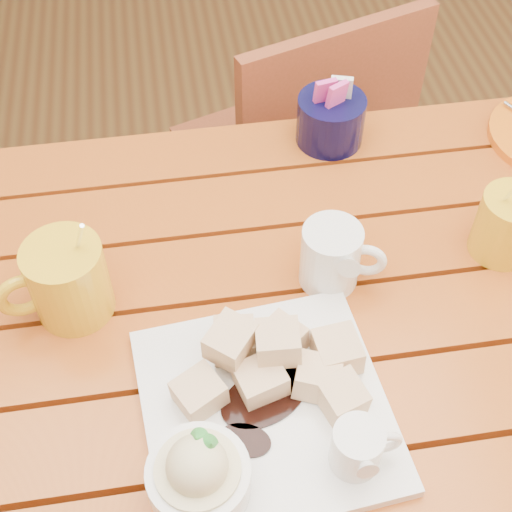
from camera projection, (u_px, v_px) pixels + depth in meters
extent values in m
cube|color=#8E3512|center=(255.00, 427.00, 0.80)|extent=(1.20, 0.11, 0.03)
cube|color=#8E3512|center=(241.00, 343.00, 0.88)|extent=(1.20, 0.11, 0.03)
cube|color=#8E3512|center=(229.00, 272.00, 0.95)|extent=(1.20, 0.11, 0.03)
cube|color=#8E3512|center=(218.00, 211.00, 1.02)|extent=(1.20, 0.11, 0.03)
cube|color=#8E3512|center=(210.00, 158.00, 1.10)|extent=(1.20, 0.11, 0.03)
cube|color=#8E3512|center=(210.00, 176.00, 1.15)|extent=(1.12, 0.04, 0.08)
cylinder|color=#8E3512|center=(488.00, 266.00, 1.44)|extent=(0.06, 0.06, 0.72)
cube|color=white|center=(265.00, 409.00, 0.79)|extent=(0.29, 0.29, 0.02)
cube|color=#C8833D|center=(234.00, 340.00, 0.82)|extent=(0.05, 0.05, 0.04)
cube|color=#C8833D|center=(261.00, 380.00, 0.79)|extent=(0.06, 0.06, 0.04)
cube|color=#C8833D|center=(278.00, 343.00, 0.78)|extent=(0.05, 0.05, 0.04)
cube|color=#C8833D|center=(282.00, 339.00, 0.82)|extent=(0.07, 0.07, 0.04)
cube|color=#C8833D|center=(342.00, 397.00, 0.77)|extent=(0.06, 0.06, 0.04)
cube|color=#C8833D|center=(199.00, 393.00, 0.78)|extent=(0.06, 0.06, 0.04)
cube|color=#C8833D|center=(337.00, 351.00, 0.81)|extent=(0.05, 0.05, 0.04)
cube|color=#C8833D|center=(230.00, 341.00, 0.78)|extent=(0.07, 0.07, 0.04)
cube|color=#C8833D|center=(318.00, 378.00, 0.79)|extent=(0.06, 0.06, 0.04)
cylinder|color=white|center=(199.00, 479.00, 0.71)|extent=(0.11, 0.11, 0.04)
cylinder|color=beige|center=(198.00, 474.00, 0.70)|extent=(0.09, 0.09, 0.03)
sphere|color=beige|center=(197.00, 466.00, 0.69)|extent=(0.06, 0.06, 0.06)
cone|color=green|center=(209.00, 444.00, 0.68)|extent=(0.03, 0.04, 0.03)
cone|color=green|center=(198.00, 438.00, 0.68)|extent=(0.03, 0.03, 0.02)
cylinder|color=white|center=(356.00, 448.00, 0.73)|extent=(0.05, 0.05, 0.06)
cylinder|color=black|center=(359.00, 437.00, 0.71)|extent=(0.04, 0.04, 0.01)
cone|color=white|center=(365.00, 464.00, 0.69)|extent=(0.02, 0.02, 0.03)
torus|color=white|center=(386.00, 442.00, 0.73)|extent=(0.04, 0.01, 0.04)
cylinder|color=gold|center=(69.00, 280.00, 0.85)|extent=(0.10, 0.10, 0.11)
cylinder|color=black|center=(61.00, 256.00, 0.82)|extent=(0.08, 0.08, 0.01)
torus|color=gold|center=(23.00, 296.00, 0.84)|extent=(0.07, 0.03, 0.07)
cylinder|color=silver|center=(76.00, 252.00, 0.83)|extent=(0.04, 0.05, 0.14)
cylinder|color=gold|center=(507.00, 225.00, 0.92)|extent=(0.08, 0.08, 0.09)
cylinder|color=silver|center=(501.00, 204.00, 0.90)|extent=(0.02, 0.06, 0.12)
cylinder|color=white|center=(330.00, 256.00, 0.89)|extent=(0.08, 0.08, 0.09)
cylinder|color=white|center=(333.00, 235.00, 0.86)|extent=(0.06, 0.06, 0.01)
cone|color=white|center=(339.00, 263.00, 0.84)|extent=(0.04, 0.04, 0.03)
torus|color=white|center=(365.00, 251.00, 0.89)|extent=(0.05, 0.03, 0.05)
cylinder|color=black|center=(330.00, 120.00, 1.07)|extent=(0.10, 0.10, 0.07)
cube|color=#E53E9F|center=(325.00, 94.00, 1.03)|extent=(0.03, 0.02, 0.05)
cube|color=white|center=(341.00, 90.00, 1.04)|extent=(0.04, 0.02, 0.05)
cube|color=#E53E9F|center=(336.00, 97.00, 1.03)|extent=(0.04, 0.03, 0.05)
cube|color=brown|center=(283.00, 156.00, 1.60)|extent=(0.49, 0.49, 0.03)
cylinder|color=brown|center=(304.00, 158.00, 1.90)|extent=(0.03, 0.03, 0.39)
cylinder|color=brown|center=(192.00, 199.00, 1.80)|extent=(0.03, 0.03, 0.39)
cylinder|color=brown|center=(374.00, 240.00, 1.71)|extent=(0.03, 0.03, 0.39)
cylinder|color=brown|center=(252.00, 290.00, 1.61)|extent=(0.03, 0.03, 0.39)
cube|color=brown|center=(331.00, 125.00, 1.33)|extent=(0.37, 0.15, 0.40)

